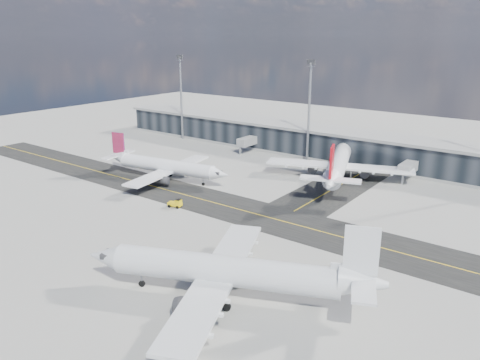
{
  "coord_description": "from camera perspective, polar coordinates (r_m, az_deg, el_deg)",
  "views": [
    {
      "loc": [
        63.82,
        -70.14,
        35.6
      ],
      "look_at": [
        5.3,
        8.08,
        5.0
      ],
      "focal_mm": 35.0,
      "sensor_mm": 36.0,
      "label": 1
    }
  ],
  "objects": [
    {
      "name": "airliner_near",
      "position": [
        65.93,
        -1.3,
        -11.09
      ],
      "size": [
        40.74,
        35.2,
        12.61
      ],
      "rotation": [
        0.0,
        0.0,
        1.98
      ],
      "color": "silver",
      "rests_on": "ground"
    },
    {
      "name": "airliner_af",
      "position": [
        120.19,
        -9.16,
        1.7
      ],
      "size": [
        36.27,
        31.06,
        10.76
      ],
      "rotation": [
        0.0,
        0.0,
        -1.41
      ],
      "color": "white",
      "rests_on": "ground"
    },
    {
      "name": "baggage_tug",
      "position": [
        101.03,
        -7.81,
        -2.84
      ],
      "size": [
        3.26,
        2.16,
        1.88
      ],
      "rotation": [
        0.0,
        0.0,
        -1.33
      ],
      "color": "yellow",
      "rests_on": "ground"
    },
    {
      "name": "ground",
      "position": [
        101.29,
        -5.15,
        -3.26
      ],
      "size": [
        300.0,
        300.0,
        0.0
      ],
      "primitive_type": "plane",
      "color": "gray",
      "rests_on": "ground"
    },
    {
      "name": "airliner_redtail",
      "position": [
        120.45,
        11.9,
        1.93
      ],
      "size": [
        36.53,
        42.28,
        12.91
      ],
      "rotation": [
        0.0,
        0.0,
        0.35
      ],
      "color": "white",
      "rests_on": "ground"
    },
    {
      "name": "floodlight_masts",
      "position": [
        135.75,
        8.43,
        8.74
      ],
      "size": [
        102.5,
        0.7,
        28.9
      ],
      "color": "gray",
      "rests_on": "ground"
    },
    {
      "name": "service_van",
      "position": [
        133.62,
        8.73,
        2.07
      ],
      "size": [
        2.79,
        5.54,
        1.5
      ],
      "primitive_type": "imported",
      "rotation": [
        0.0,
        0.0,
        0.06
      ],
      "color": "white",
      "rests_on": "ground"
    },
    {
      "name": "taxiway_lanes",
      "position": [
        106.76,
        0.26,
        -2.08
      ],
      "size": [
        180.0,
        63.0,
        0.03
      ],
      "color": "black",
      "rests_on": "ground"
    },
    {
      "name": "terminal_concourse",
      "position": [
        143.89,
        9.58,
        4.5
      ],
      "size": [
        152.0,
        19.8,
        8.8
      ],
      "color": "black",
      "rests_on": "ground"
    }
  ]
}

